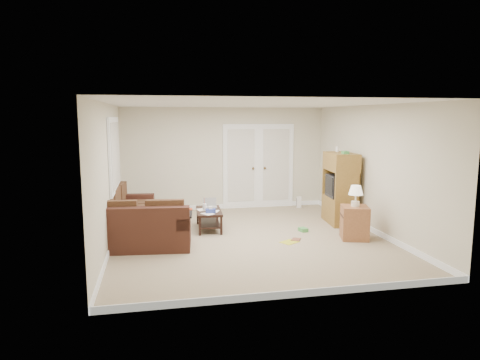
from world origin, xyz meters
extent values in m
plane|color=tan|center=(0.00, 0.00, 0.00)|extent=(5.50, 5.50, 0.00)
cube|color=silver|center=(0.00, 0.00, 2.50)|extent=(5.00, 5.50, 0.02)
cube|color=beige|center=(-2.50, 0.00, 1.25)|extent=(0.02, 5.50, 2.50)
cube|color=beige|center=(2.50, 0.00, 1.25)|extent=(0.02, 5.50, 2.50)
cube|color=beige|center=(0.00, 2.75, 1.25)|extent=(5.00, 0.02, 2.50)
cube|color=beige|center=(0.00, -2.75, 1.25)|extent=(5.00, 0.02, 2.50)
cube|color=silver|center=(0.40, 2.72, 1.02)|extent=(0.90, 0.04, 2.13)
cube|color=silver|center=(1.30, 2.72, 1.02)|extent=(0.90, 0.04, 2.13)
cube|color=white|center=(0.40, 2.69, 1.07)|extent=(0.68, 0.02, 1.80)
cube|color=white|center=(1.30, 2.69, 1.07)|extent=(0.68, 0.02, 1.80)
cube|color=silver|center=(-2.47, 1.00, 1.55)|extent=(0.04, 1.92, 1.42)
cube|color=white|center=(-2.44, 1.00, 1.55)|extent=(0.02, 1.74, 1.24)
cube|color=#412219|center=(-2.26, 0.89, 0.19)|extent=(1.05, 2.20, 0.39)
cube|color=#412219|center=(-2.56, 0.92, 0.59)|extent=(0.44, 2.14, 0.40)
cube|color=#412219|center=(-2.16, 1.83, 0.49)|extent=(0.85, 0.31, 0.20)
cube|color=brown|center=(-2.18, 0.88, 0.44)|extent=(0.76, 2.08, 0.11)
cube|color=#412219|center=(-1.95, -0.22, 0.19)|extent=(1.74, 1.00, 0.39)
cube|color=#412219|center=(-1.98, -0.52, 0.59)|extent=(1.68, 0.39, 0.40)
cube|color=#412219|center=(-1.23, -0.29, 0.49)|extent=(0.31, 0.85, 0.20)
cube|color=brown|center=(-1.94, -0.14, 0.44)|extent=(1.62, 0.72, 0.11)
cube|color=black|center=(-1.23, -0.29, 0.61)|extent=(0.37, 0.77, 0.03)
cube|color=red|center=(-1.21, -0.09, 0.62)|extent=(0.31, 0.14, 0.02)
cube|color=black|center=(-0.65, 0.80, 0.38)|extent=(0.54, 1.00, 0.04)
cube|color=black|center=(-0.65, 0.80, 0.13)|extent=(0.47, 0.92, 0.03)
cylinder|color=white|center=(-0.75, 0.76, 0.47)|extent=(0.08, 0.08, 0.14)
cylinder|color=red|center=(-0.75, 0.76, 0.60)|extent=(0.01, 0.01, 0.12)
cube|color=#2E4098|center=(-0.65, 0.53, 0.44)|extent=(0.20, 0.12, 0.08)
cube|color=white|center=(-0.66, 0.71, 0.40)|extent=(0.35, 0.55, 0.00)
cube|color=olive|center=(2.18, 0.78, 0.28)|extent=(0.61, 0.99, 0.57)
cube|color=olive|center=(2.18, 0.78, 1.33)|extent=(0.61, 0.99, 0.38)
cube|color=black|center=(2.16, 0.78, 0.81)|extent=(0.51, 0.61, 0.47)
cube|color=black|center=(1.93, 0.81, 0.82)|extent=(0.06, 0.49, 0.38)
cube|color=#469A48|center=(2.15, 0.55, 1.54)|extent=(0.13, 0.18, 0.06)
cylinder|color=white|center=(2.21, 1.07, 1.57)|extent=(0.07, 0.07, 0.11)
cube|color=#985D37|center=(1.93, -0.43, 0.31)|extent=(0.60, 0.60, 0.62)
cylinder|color=white|center=(1.93, -0.43, 0.67)|extent=(0.15, 0.15, 0.10)
cylinder|color=white|center=(1.93, -0.43, 0.79)|extent=(0.03, 0.03, 0.13)
cone|color=beige|center=(1.93, -0.43, 0.93)|extent=(0.27, 0.27, 0.17)
cube|color=white|center=(1.84, 2.45, 0.14)|extent=(0.13, 0.11, 0.28)
cube|color=gold|center=(0.67, -0.41, 0.00)|extent=(0.39, 0.37, 0.01)
cube|color=#469A48|center=(1.17, 0.25, 0.04)|extent=(0.18, 0.21, 0.07)
imported|color=brown|center=(0.77, -0.25, 0.01)|extent=(0.24, 0.26, 0.02)
camera|label=1|loc=(-1.70, -7.64, 2.26)|focal=32.00mm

